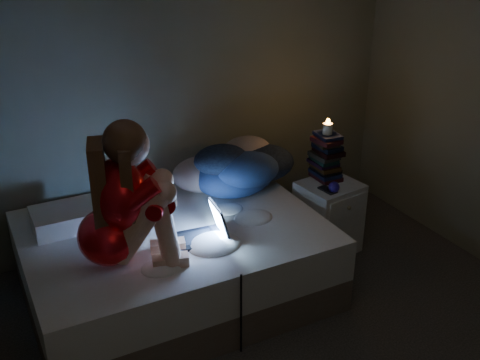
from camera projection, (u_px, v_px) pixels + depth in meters
wall_back at (177, 74)px, 4.22m from camera, size 3.60×0.02×2.60m
bed at (175, 260)px, 3.84m from camera, size 1.89×1.42×0.52m
pillow at (68, 218)px, 3.70m from camera, size 0.45×0.32×0.13m
woman at (105, 197)px, 3.14m from camera, size 0.62×0.48×0.88m
laptop at (197, 223)px, 3.52m from camera, size 0.36×0.27×0.24m
clothes_pile at (233, 166)px, 4.15m from camera, size 0.72×0.61×0.39m
nightstand at (328, 217)px, 4.35m from camera, size 0.46×0.42×0.56m
book_stack at (326, 155)px, 4.24m from camera, size 0.19×0.25×0.39m
candle at (328, 125)px, 4.14m from camera, size 0.07×0.07×0.08m
phone at (325, 190)px, 4.13m from camera, size 0.07×0.14×0.01m
blue_orb at (331, 187)px, 4.09m from camera, size 0.08×0.08×0.08m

